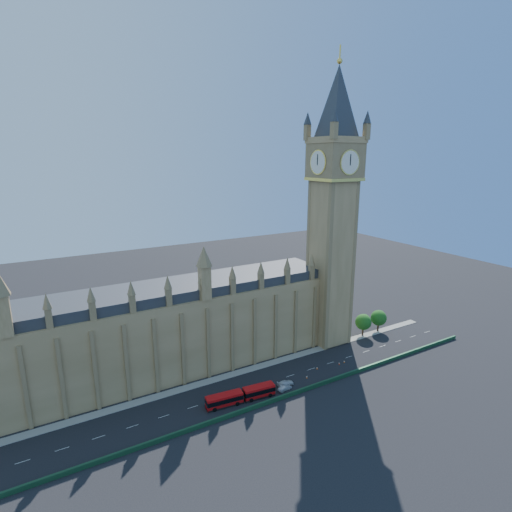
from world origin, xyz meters
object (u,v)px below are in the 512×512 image
car_silver (285,388)px  car_white (285,383)px  red_bus (241,396)px  car_grey (257,393)px

car_silver → car_white: car_white is taller
red_bus → car_silver: size_ratio=4.66×
red_bus → car_white: 15.19m
red_bus → car_silver: 13.71m
red_bus → car_silver: red_bus is taller
car_white → car_silver: bearing=146.0°
car_silver → car_white: size_ratio=0.85×
car_grey → car_white: size_ratio=0.93×
red_bus → car_silver: bearing=-0.3°
red_bus → car_white: red_bus is taller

